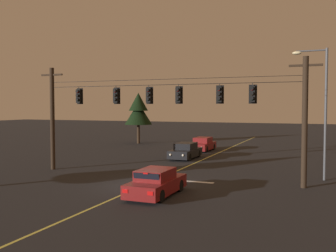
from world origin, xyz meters
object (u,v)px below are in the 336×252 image
traffic_light_centre (149,95)px  traffic_light_right_inner (178,95)px  traffic_light_leftmost (79,96)px  traffic_light_far_right (252,94)px  traffic_light_rightmost (219,94)px  traffic_light_left_inner (116,96)px  car_oncoming_trailing (203,145)px  street_lamp_corner (321,101)px  car_waiting_near_lane (156,183)px  car_oncoming_lead (185,151)px  tree_verge_far (138,110)px

traffic_light_centre → traffic_light_right_inner: size_ratio=1.00×
traffic_light_leftmost → traffic_light_far_right: 12.09m
traffic_light_rightmost → traffic_light_centre: bearing=180.0°
traffic_light_left_inner → traffic_light_far_right: 9.12m
car_oncoming_trailing → street_lamp_corner: bearing=-48.0°
traffic_light_left_inner → street_lamp_corner: size_ratio=0.15×
traffic_light_left_inner → traffic_light_far_right: bearing=0.0°
traffic_light_rightmost → traffic_light_far_right: 1.98m
car_waiting_near_lane → car_oncoming_trailing: 20.74m
traffic_light_leftmost → car_oncoming_lead: traffic_light_leftmost is taller
traffic_light_left_inner → street_lamp_corner: 13.13m
traffic_light_right_inner → traffic_light_rightmost: bearing=0.0°
traffic_light_rightmost → car_oncoming_trailing: bearing=110.3°
car_oncoming_trailing → street_lamp_corner: 17.61m
traffic_light_leftmost → car_oncoming_trailing: (4.35, 15.57, -4.67)m
traffic_light_centre → traffic_light_far_right: same height
car_waiting_near_lane → street_lamp_corner: bearing=44.9°
traffic_light_leftmost → car_waiting_near_lane: size_ratio=0.28×
traffic_light_centre → traffic_light_far_right: bearing=0.0°
traffic_light_far_right → street_lamp_corner: bearing=37.9°
traffic_light_far_right → tree_verge_far: tree_verge_far is taller
street_lamp_corner → traffic_light_right_inner: bearing=-160.9°
traffic_light_far_right → tree_verge_far: 26.79m
street_lamp_corner → tree_verge_far: street_lamp_corner is taller
traffic_light_centre → traffic_light_rightmost: same height
traffic_light_centre → traffic_light_right_inner: same height
traffic_light_leftmost → traffic_light_far_right: bearing=0.0°
car_oncoming_lead → tree_verge_far: 15.45m
car_waiting_near_lane → tree_verge_far: tree_verge_far is taller
traffic_light_left_inner → tree_verge_far: size_ratio=0.19×
traffic_light_left_inner → traffic_light_centre: same height
street_lamp_corner → tree_verge_far: (-21.17, 17.40, -0.77)m
traffic_light_centre → tree_verge_far: size_ratio=0.19×
traffic_light_far_right → tree_verge_far: bearing=130.8°
street_lamp_corner → traffic_light_leftmost: bearing=-169.7°
traffic_light_leftmost → car_oncoming_lead: bearing=62.6°
traffic_light_rightmost → traffic_light_far_right: size_ratio=1.00×
traffic_light_left_inner → car_oncoming_lead: bearing=79.1°
car_oncoming_lead → car_oncoming_trailing: same height
traffic_light_leftmost → traffic_light_right_inner: 7.46m
traffic_light_leftmost → traffic_light_centre: same height
traffic_light_right_inner → car_oncoming_trailing: traffic_light_right_inner is taller
car_waiting_near_lane → car_oncoming_trailing: (-3.70, 20.41, -0.00)m
tree_verge_far → car_oncoming_lead: bearing=-47.7°
tree_verge_far → traffic_light_rightmost: bearing=-52.6°
car_oncoming_trailing → street_lamp_corner: (11.43, -12.70, 4.25)m
traffic_light_left_inner → car_waiting_near_lane: traffic_light_left_inner is taller
tree_verge_far → car_oncoming_trailing: bearing=-25.8°
traffic_light_leftmost → traffic_light_left_inner: (2.98, 0.00, 0.00)m
traffic_light_leftmost → traffic_light_far_right: size_ratio=1.00×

